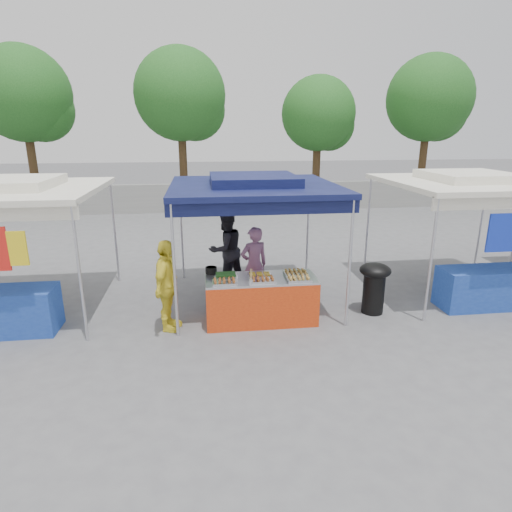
{
  "coord_description": "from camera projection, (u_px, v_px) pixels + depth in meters",
  "views": [
    {
      "loc": [
        -1.01,
        -7.3,
        3.43
      ],
      "look_at": [
        0.0,
        0.6,
        1.05
      ],
      "focal_mm": 30.0,
      "sensor_mm": 36.0,
      "label": 1
    }
  ],
  "objects": [
    {
      "name": "food_tray_bl",
      "position": [
        226.0,
        276.0,
        7.71
      ],
      "size": [
        0.42,
        0.3,
        0.07
      ],
      "color": "silver",
      "rests_on": "vendor_table"
    },
    {
      "name": "food_tray_br",
      "position": [
        295.0,
        273.0,
        7.86
      ],
      "size": [
        0.42,
        0.3,
        0.07
      ],
      "color": "silver",
      "rests_on": "vendor_table"
    },
    {
      "name": "back_wall",
      "position": [
        225.0,
        197.0,
        18.33
      ],
      "size": [
        40.0,
        0.25,
        1.2
      ],
      "primitive_type": "cube",
      "color": "gray",
      "rests_on": "ground_plane"
    },
    {
      "name": "food_tray_bm",
      "position": [
        260.0,
        275.0,
        7.75
      ],
      "size": [
        0.42,
        0.3,
        0.07
      ],
      "color": "silver",
      "rests_on": "vendor_table"
    },
    {
      "name": "wok_burner",
      "position": [
        374.0,
        284.0,
        8.15
      ],
      "size": [
        0.59,
        0.59,
        1.0
      ],
      "rotation": [
        0.0,
        0.0,
        0.11
      ],
      "color": "black",
      "rests_on": "ground_plane"
    },
    {
      "name": "skewer_cup",
      "position": [
        251.0,
        282.0,
        7.37
      ],
      "size": [
        0.07,
        0.07,
        0.09
      ],
      "primitive_type": "cylinder",
      "color": "silver",
      "rests_on": "vendor_table"
    },
    {
      "name": "helper_man",
      "position": [
        226.0,
        249.0,
        9.42
      ],
      "size": [
        1.07,
        1.01,
        1.75
      ],
      "primitive_type": "imported",
      "rotation": [
        0.0,
        0.0,
        3.7
      ],
      "color": "black",
      "rests_on": "ground_plane"
    },
    {
      "name": "neighbor_stall_right",
      "position": [
        476.0,
        222.0,
        8.68
      ],
      "size": [
        3.2,
        3.2,
        2.57
      ],
      "color": "silver",
      "rests_on": "ground_plane"
    },
    {
      "name": "main_canopy",
      "position": [
        254.0,
        185.0,
        8.29
      ],
      "size": [
        3.2,
        3.2,
        2.57
      ],
      "color": "silver",
      "rests_on": "ground_plane"
    },
    {
      "name": "tree_3",
      "position": [
        431.0,
        102.0,
        19.95
      ],
      "size": [
        3.92,
        3.92,
        6.74
      ],
      "color": "#432E19",
      "rests_on": "ground_plane"
    },
    {
      "name": "crate_left",
      "position": [
        229.0,
        302.0,
        8.43
      ],
      "size": [
        0.5,
        0.35,
        0.3
      ],
      "primitive_type": "cube",
      "color": "#142EA7",
      "rests_on": "ground_plane"
    },
    {
      "name": "tree_0",
      "position": [
        27.0,
        98.0,
        18.08
      ],
      "size": [
        3.96,
        3.96,
        6.81
      ],
      "color": "#432E19",
      "rests_on": "ground_plane"
    },
    {
      "name": "tree_2",
      "position": [
        321.0,
        117.0,
        19.53
      ],
      "size": [
        3.43,
        3.35,
        5.76
      ],
      "color": "#432E19",
      "rests_on": "ground_plane"
    },
    {
      "name": "vendor_woman",
      "position": [
        254.0,
        265.0,
        8.59
      ],
      "size": [
        0.66,
        0.52,
        1.58
      ],
      "primitive_type": "imported",
      "rotation": [
        0.0,
        0.0,
        3.42
      ],
      "color": "#8E5A7F",
      "rests_on": "ground_plane"
    },
    {
      "name": "cooking_pot",
      "position": [
        211.0,
        270.0,
        7.91
      ],
      "size": [
        0.21,
        0.21,
        0.12
      ],
      "primitive_type": "cylinder",
      "color": "black",
      "rests_on": "vendor_table"
    },
    {
      "name": "vendor_table",
      "position": [
        261.0,
        299.0,
        7.83
      ],
      "size": [
        2.0,
        0.8,
        0.85
      ],
      "color": "red",
      "rests_on": "ground_plane"
    },
    {
      "name": "crate_right",
      "position": [
        278.0,
        301.0,
        8.49
      ],
      "size": [
        0.47,
        0.33,
        0.28
      ],
      "primitive_type": "cube",
      "color": "#142EA7",
      "rests_on": "ground_plane"
    },
    {
      "name": "food_tray_fl",
      "position": [
        225.0,
        282.0,
        7.39
      ],
      "size": [
        0.42,
        0.3,
        0.07
      ],
      "color": "silver",
      "rests_on": "vendor_table"
    },
    {
      "name": "crate_stacked",
      "position": [
        278.0,
        288.0,
        8.41
      ],
      "size": [
        0.44,
        0.31,
        0.27
      ],
      "primitive_type": "cube",
      "color": "#142EA7",
      "rests_on": "crate_right"
    },
    {
      "name": "food_tray_fm",
      "position": [
        263.0,
        280.0,
        7.49
      ],
      "size": [
        0.42,
        0.3,
        0.07
      ],
      "color": "silver",
      "rests_on": "vendor_table"
    },
    {
      "name": "neighbor_stall_left",
      "position": [
        5.0,
        236.0,
        7.58
      ],
      "size": [
        3.2,
        3.2,
        2.57
      ],
      "color": "silver",
      "rests_on": "ground_plane"
    },
    {
      "name": "tree_1",
      "position": [
        184.0,
        99.0,
        18.79
      ],
      "size": [
        3.99,
        3.99,
        6.85
      ],
      "color": "#432E19",
      "rests_on": "ground_plane"
    },
    {
      "name": "food_tray_fr",
      "position": [
        299.0,
        279.0,
        7.55
      ],
      "size": [
        0.42,
        0.3,
        0.07
      ],
      "color": "silver",
      "rests_on": "vendor_table"
    },
    {
      "name": "customer_person",
      "position": [
        167.0,
        286.0,
        7.39
      ],
      "size": [
        0.61,
        1.02,
        1.63
      ],
      "primitive_type": "imported",
      "rotation": [
        0.0,
        0.0,
        1.34
      ],
      "color": "yellow",
      "rests_on": "ground_plane"
    },
    {
      "name": "ground_plane",
      "position": [
        260.0,
        318.0,
        8.04
      ],
      "size": [
        80.0,
        80.0,
        0.0
      ],
      "primitive_type": "plane",
      "color": "#5D5C5F"
    }
  ]
}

